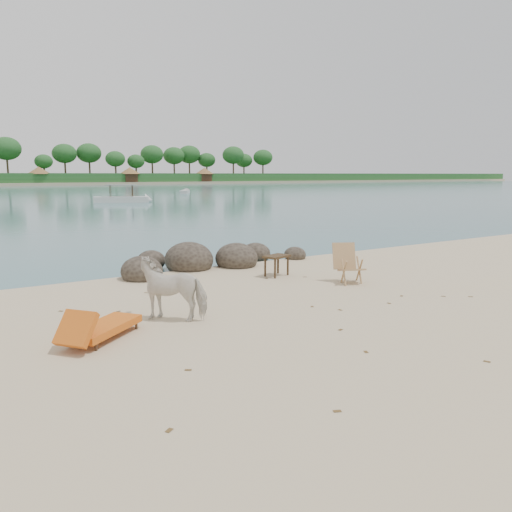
{
  "coord_description": "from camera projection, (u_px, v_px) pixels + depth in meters",
  "views": [
    {
      "loc": [
        -6.15,
        -7.21,
        2.79
      ],
      "look_at": [
        -0.34,
        2.0,
        1.0
      ],
      "focal_mm": 35.0,
      "sensor_mm": 36.0,
      "label": 1
    }
  ],
  "objects": [
    {
      "name": "boat_far",
      "position": [
        185.0,
        191.0,
        75.56
      ],
      "size": [
        3.41,
        4.62,
        0.55
      ],
      "primitive_type": null,
      "rotation": [
        0.0,
        0.0,
        1.02
      ],
      "color": "beige",
      "rests_on": "water"
    },
    {
      "name": "deck_chair",
      "position": [
        352.0,
        265.0,
        12.73
      ],
      "size": [
        0.89,
        0.92,
        1.01
      ],
      "primitive_type": null,
      "rotation": [
        0.0,
        0.0,
        -0.46
      ],
      "color": "tan",
      "rests_on": "ground"
    },
    {
      "name": "boat_mid",
      "position": [
        121.0,
        187.0,
        50.57
      ],
      "size": [
        6.11,
        3.47,
        2.94
      ],
      "primitive_type": null,
      "rotation": [
        0.0,
        0.0,
        -0.37
      ],
      "color": "silver",
      "rests_on": "water"
    },
    {
      "name": "side_table",
      "position": [
        277.0,
        267.0,
        13.65
      ],
      "size": [
        0.81,
        0.65,
        0.57
      ],
      "primitive_type": null,
      "rotation": [
        0.0,
        0.0,
        0.3
      ],
      "color": "#321F14",
      "rests_on": "ground"
    },
    {
      "name": "lounge_chair",
      "position": [
        104.0,
        324.0,
        8.48
      ],
      "size": [
        1.79,
        1.62,
        0.54
      ],
      "primitive_type": null,
      "rotation": [
        0.0,
        0.0,
        0.68
      ],
      "color": "#C64C17",
      "rests_on": "ground"
    },
    {
      "name": "boulders",
      "position": [
        204.0,
        261.0,
        15.03
      ],
      "size": [
        6.3,
        2.93,
        1.06
      ],
      "rotation": [
        0.0,
        0.0,
        -0.32
      ],
      "color": "#2B241D",
      "rests_on": "ground"
    },
    {
      "name": "dead_leaves",
      "position": [
        297.0,
        316.0,
        9.93
      ],
      "size": [
        8.3,
        7.05,
        0.0
      ],
      "color": "brown",
      "rests_on": "ground"
    },
    {
      "name": "cow",
      "position": [
        173.0,
        289.0,
        9.62
      ],
      "size": [
        1.48,
        1.4,
        1.19
      ],
      "primitive_type": "imported",
      "rotation": [
        0.0,
        0.0,
        4.01
      ],
      "color": "white",
      "rests_on": "ground"
    }
  ]
}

